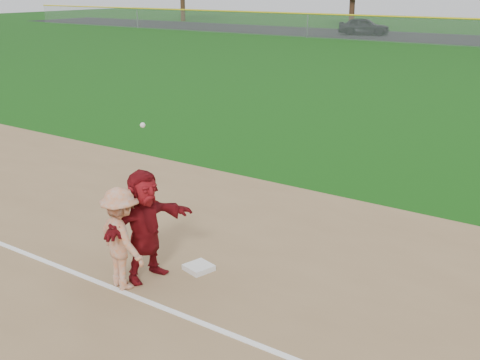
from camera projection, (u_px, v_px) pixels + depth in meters
The scene contains 6 objects.
ground at pixel (185, 283), 9.44m from camera, with size 160.00×160.00×0.00m, color #12490E.
foul_line at pixel (150, 303), 8.81m from camera, with size 60.00×0.10×0.01m, color white.
first_base at pixel (199, 268), 9.80m from camera, with size 0.40×0.40×0.09m, color white.
base_runner at pixel (145, 225), 9.31m from camera, with size 1.66×0.53×1.78m, color maroon.
car_left at pixel (364, 26), 53.96m from camera, with size 1.81×4.50×1.53m, color black.
first_base_play at pixel (121, 239), 9.05m from camera, with size 1.15×0.84×2.60m.
Camera 1 is at (5.57, -6.43, 4.48)m, focal length 45.00 mm.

